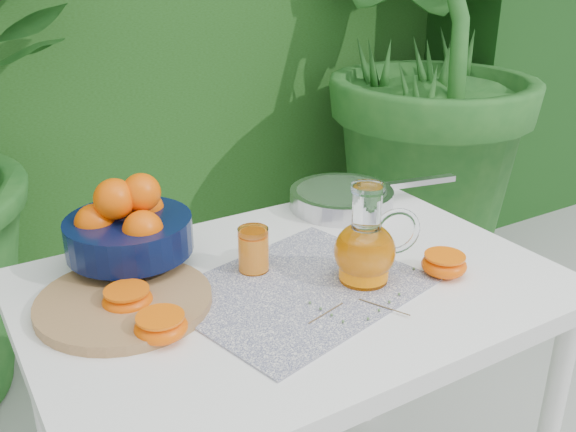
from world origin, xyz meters
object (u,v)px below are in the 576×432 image
white_table (293,317)px  saute_pan (343,197)px  fruit_bowl (128,227)px  juice_pitcher (366,248)px  cutting_board (124,302)px

white_table → saute_pan: (0.30, 0.26, 0.11)m
saute_pan → fruit_bowl: bearing=-176.0°
white_table → saute_pan: bearing=40.4°
fruit_bowl → saute_pan: size_ratio=0.62×
juice_pitcher → saute_pan: juice_pitcher is taller
white_table → fruit_bowl: 0.37m
fruit_bowl → juice_pitcher: juice_pitcher is taller
cutting_board → fruit_bowl: fruit_bowl is taller
juice_pitcher → cutting_board: bearing=160.8°
saute_pan → cutting_board: bearing=-163.8°
white_table → juice_pitcher: 0.21m
cutting_board → juice_pitcher: (0.43, -0.15, 0.06)m
white_table → juice_pitcher: (0.12, -0.07, 0.15)m
white_table → saute_pan: saute_pan is taller
white_table → juice_pitcher: juice_pitcher is taller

